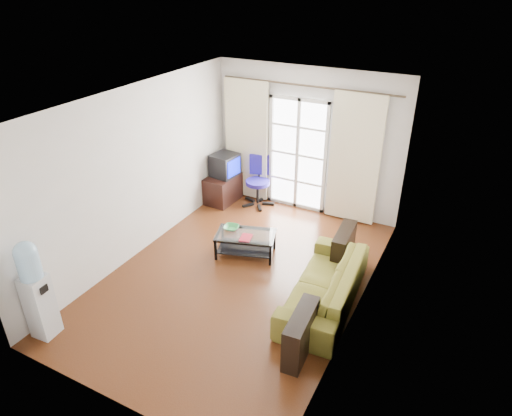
{
  "coord_description": "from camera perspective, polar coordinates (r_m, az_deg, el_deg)",
  "views": [
    {
      "loc": [
        2.84,
        -4.91,
        4.2
      ],
      "look_at": [
        0.11,
        0.35,
        1.04
      ],
      "focal_mm": 32.0,
      "sensor_mm": 36.0,
      "label": 1
    }
  ],
  "objects": [
    {
      "name": "coffee_table",
      "position": [
        7.42,
        -1.31,
        -4.18
      ],
      "size": [
        1.06,
        0.8,
        0.38
      ],
      "rotation": [
        0.0,
        0.0,
        0.31
      ],
      "color": "silver",
      "rests_on": "floor"
    },
    {
      "name": "curtain_right",
      "position": [
        8.2,
        12.21,
        5.91
      ],
      "size": [
        0.9,
        0.07,
        2.35
      ],
      "primitive_type": "cube",
      "color": "#EEE5BF",
      "rests_on": "curtain_rod"
    },
    {
      "name": "bowl",
      "position": [
        7.47,
        -3.09,
        -2.48
      ],
      "size": [
        0.34,
        0.34,
        0.06
      ],
      "primitive_type": "imported",
      "rotation": [
        0.0,
        0.0,
        0.19
      ],
      "color": "#2D7E3B",
      "rests_on": "coffee_table"
    },
    {
      "name": "remote",
      "position": [
        7.55,
        -2.19,
        -2.28
      ],
      "size": [
        0.15,
        0.05,
        0.02
      ],
      "primitive_type": "cube",
      "rotation": [
        0.0,
        0.0,
        0.07
      ],
      "color": "black",
      "rests_on": "coffee_table"
    },
    {
      "name": "curtain_left",
      "position": [
        8.94,
        -1.19,
        8.42
      ],
      "size": [
        0.9,
        0.07,
        2.35
      ],
      "primitive_type": "cube",
      "color": "#EEE5BF",
      "rests_on": "curtain_rod"
    },
    {
      "name": "ceiling",
      "position": [
        5.87,
        -2.62,
        13.2
      ],
      "size": [
        5.2,
        5.2,
        0.0
      ],
      "primitive_type": "plane",
      "rotation": [
        3.14,
        0.0,
        0.0
      ],
      "color": "white",
      "rests_on": "wall_back"
    },
    {
      "name": "crt_tv",
      "position": [
        8.98,
        -4.03,
        5.41
      ],
      "size": [
        0.54,
        0.53,
        0.44
      ],
      "rotation": [
        0.0,
        0.0,
        -0.13
      ],
      "color": "black",
      "rests_on": "tv_stand"
    },
    {
      "name": "wall_left",
      "position": [
        7.33,
        -14.73,
        4.2
      ],
      "size": [
        0.02,
        5.2,
        2.7
      ],
      "primitive_type": "cube",
      "color": "silver",
      "rests_on": "floor"
    },
    {
      "name": "wall_right",
      "position": [
        5.77,
        13.4,
        -2.39
      ],
      "size": [
        0.02,
        5.2,
        2.7
      ],
      "primitive_type": "cube",
      "color": "silver",
      "rests_on": "floor"
    },
    {
      "name": "floor",
      "position": [
        7.06,
        -2.15,
        -8.51
      ],
      "size": [
        5.2,
        5.2,
        0.0
      ],
      "primitive_type": "plane",
      "color": "#5B2E15",
      "rests_on": "ground"
    },
    {
      "name": "wall_back",
      "position": [
        8.52,
        6.38,
        8.31
      ],
      "size": [
        3.6,
        0.02,
        2.7
      ],
      "primitive_type": "cube",
      "color": "silver",
      "rests_on": "floor"
    },
    {
      "name": "wall_front",
      "position": [
        4.64,
        -18.73,
        -11.63
      ],
      "size": [
        3.6,
        0.02,
        2.7
      ],
      "primitive_type": "cube",
      "color": "silver",
      "rests_on": "floor"
    },
    {
      "name": "radiator",
      "position": [
        8.6,
        10.72,
        0.77
      ],
      "size": [
        0.64,
        0.12,
        0.64
      ],
      "primitive_type": "cube",
      "color": "#9F9FA2",
      "rests_on": "floor"
    },
    {
      "name": "curtain_rod",
      "position": [
        8.14,
        6.5,
        14.94
      ],
      "size": [
        3.3,
        0.04,
        0.04
      ],
      "primitive_type": "cylinder",
      "rotation": [
        0.0,
        1.57,
        0.0
      ],
      "color": "#4C3F2D",
      "rests_on": "wall_back"
    },
    {
      "name": "french_door",
      "position": [
        8.62,
        5.21,
        6.65
      ],
      "size": [
        1.16,
        0.06,
        2.15
      ],
      "color": "white",
      "rests_on": "wall_back"
    },
    {
      "name": "tv_stand",
      "position": [
        9.13,
        -4.17,
        2.43
      ],
      "size": [
        0.52,
        0.75,
        0.54
      ],
      "primitive_type": "cube",
      "rotation": [
        0.0,
        0.0,
        -0.05
      ],
      "color": "black",
      "rests_on": "floor"
    },
    {
      "name": "water_cooler",
      "position": [
        6.26,
        -25.87,
        -9.0
      ],
      "size": [
        0.31,
        0.3,
        1.38
      ],
      "rotation": [
        0.0,
        0.0,
        0.07
      ],
      "color": "#BBBEC2",
      "rests_on": "floor"
    },
    {
      "name": "sofa",
      "position": [
        6.47,
        8.61,
        -9.41
      ],
      "size": [
        2.17,
        1.09,
        0.6
      ],
      "primitive_type": "imported",
      "rotation": [
        0.0,
        0.0,
        -1.5
      ],
      "color": "olive",
      "rests_on": "floor"
    },
    {
      "name": "task_chair",
      "position": [
        8.98,
        0.25,
        2.19
      ],
      "size": [
        0.84,
        0.84,
        0.97
      ],
      "rotation": [
        0.0,
        0.0,
        0.33
      ],
      "color": "black",
      "rests_on": "floor"
    },
    {
      "name": "book",
      "position": [
        7.25,
        -1.96,
        -3.65
      ],
      "size": [
        0.28,
        0.32,
        0.02
      ],
      "primitive_type": "imported",
      "rotation": [
        0.0,
        0.0,
        0.22
      ],
      "color": "#B43016",
      "rests_on": "coffee_table"
    }
  ]
}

